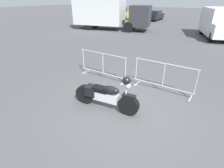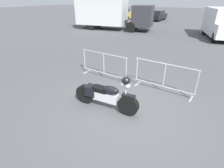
% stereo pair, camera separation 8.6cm
% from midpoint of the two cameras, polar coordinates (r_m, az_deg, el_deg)
% --- Properties ---
extents(ground_plane, '(120.00, 120.00, 0.00)m').
position_cam_midpoint_polar(ground_plane, '(5.39, 3.93, -8.38)').
color(ground_plane, '#4C4C4F').
extents(motorcycle, '(2.09, 0.33, 1.18)m').
position_cam_midpoint_polar(motorcycle, '(5.23, -2.56, -3.68)').
color(motorcycle, black).
rests_on(motorcycle, ground).
extents(crowd_barrier_near, '(2.23, 0.63, 1.07)m').
position_cam_midpoint_polar(crowd_barrier_near, '(7.26, -3.33, 6.13)').
color(crowd_barrier_near, '#9EA0A5').
rests_on(crowd_barrier_near, ground).
extents(crowd_barrier_far, '(2.23, 0.63, 1.07)m').
position_cam_midpoint_polar(crowd_barrier_far, '(6.40, 16.06, 2.22)').
color(crowd_barrier_far, '#9EA0A5').
rests_on(crowd_barrier_far, ground).
extents(box_truck, '(7.96, 3.45, 2.98)m').
position_cam_midpoint_polar(box_truck, '(19.18, -1.64, 22.23)').
color(box_truck, silver).
rests_on(box_truck, ground).
extents(delivery_van, '(3.17, 5.33, 2.31)m').
position_cam_midpoint_polar(delivery_van, '(17.40, 31.39, 16.87)').
color(delivery_van, silver).
rests_on(delivery_van, ground).
extents(parked_car_tan, '(1.96, 4.37, 1.45)m').
position_cam_midpoint_polar(parked_car_tan, '(29.72, 2.32, 22.02)').
color(parked_car_tan, tan).
rests_on(parked_car_tan, ground).
extents(parked_car_yellow, '(1.87, 4.17, 1.39)m').
position_cam_midpoint_polar(parked_car_yellow, '(29.17, 8.23, 21.64)').
color(parked_car_yellow, yellow).
rests_on(parked_car_yellow, ground).
extents(parked_car_black, '(1.82, 4.06, 1.35)m').
position_cam_midpoint_polar(parked_car_black, '(27.88, 13.67, 20.95)').
color(parked_car_black, black).
rests_on(parked_car_black, ground).
extents(pedestrian, '(0.34, 0.34, 1.69)m').
position_cam_midpoint_polar(pedestrian, '(24.65, 10.52, 21.13)').
color(pedestrian, '#262838').
rests_on(pedestrian, ground).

